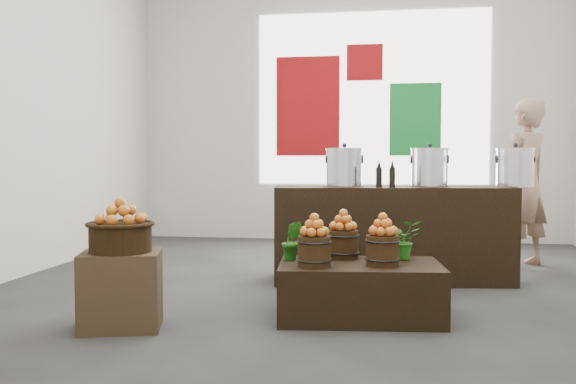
% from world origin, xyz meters
% --- Properties ---
extents(ground, '(7.00, 7.00, 0.00)m').
position_xyz_m(ground, '(0.00, 0.00, 0.00)').
color(ground, '#353633').
rests_on(ground, ground).
extents(back_wall, '(6.00, 0.04, 4.00)m').
position_xyz_m(back_wall, '(0.00, 3.50, 2.00)').
color(back_wall, beige).
rests_on(back_wall, ground).
extents(back_opening, '(3.20, 0.02, 2.40)m').
position_xyz_m(back_opening, '(0.30, 3.48, 2.00)').
color(back_opening, white).
rests_on(back_opening, back_wall).
extents(deco_red_left, '(0.90, 0.04, 1.40)m').
position_xyz_m(deco_red_left, '(-0.60, 3.47, 1.90)').
color(deco_red_left, maroon).
rests_on(deco_red_left, back_wall).
extents(deco_green_right, '(0.70, 0.04, 1.00)m').
position_xyz_m(deco_green_right, '(0.90, 3.47, 1.70)').
color(deco_green_right, '#137C2D').
rests_on(deco_green_right, back_wall).
extents(deco_red_upper, '(0.50, 0.04, 0.50)m').
position_xyz_m(deco_red_upper, '(0.20, 3.47, 2.50)').
color(deco_red_upper, maroon).
rests_on(deco_red_upper, back_wall).
extents(crate, '(0.62, 0.55, 0.53)m').
position_xyz_m(crate, '(-1.25, -1.51, 0.26)').
color(crate, '#4F3D24').
rests_on(crate, ground).
extents(wicker_basket, '(0.42, 0.42, 0.19)m').
position_xyz_m(wicker_basket, '(-1.25, -1.51, 0.62)').
color(wicker_basket, black).
rests_on(wicker_basket, crate).
extents(apples_in_basket, '(0.33, 0.33, 0.18)m').
position_xyz_m(apples_in_basket, '(-1.25, -1.51, 0.80)').
color(apples_in_basket, maroon).
rests_on(apples_in_basket, wicker_basket).
extents(display_table, '(1.23, 0.83, 0.40)m').
position_xyz_m(display_table, '(0.35, -0.98, 0.20)').
color(display_table, black).
rests_on(display_table, ground).
extents(apple_bucket_front_left, '(0.23, 0.23, 0.21)m').
position_xyz_m(apple_bucket_front_left, '(0.04, -1.17, 0.51)').
color(apple_bucket_front_left, '#31200D').
rests_on(apple_bucket_front_left, display_table).
extents(apples_in_bucket_front_left, '(0.17, 0.17, 0.16)m').
position_xyz_m(apples_in_bucket_front_left, '(0.04, -1.17, 0.69)').
color(apples_in_bucket_front_left, maroon).
rests_on(apples_in_bucket_front_left, apple_bucket_front_left).
extents(apple_bucket_front_right, '(0.23, 0.23, 0.21)m').
position_xyz_m(apple_bucket_front_right, '(0.51, -1.05, 0.51)').
color(apple_bucket_front_right, '#31200D').
rests_on(apple_bucket_front_right, display_table).
extents(apples_in_bucket_front_right, '(0.17, 0.17, 0.16)m').
position_xyz_m(apples_in_bucket_front_right, '(0.51, -1.05, 0.69)').
color(apples_in_bucket_front_right, maroon).
rests_on(apples_in_bucket_front_right, apple_bucket_front_right).
extents(apple_bucket_rear, '(0.23, 0.23, 0.21)m').
position_xyz_m(apple_bucket_rear, '(0.21, -0.78, 0.51)').
color(apple_bucket_rear, '#31200D').
rests_on(apple_bucket_rear, display_table).
extents(apples_in_bucket_rear, '(0.17, 0.17, 0.16)m').
position_xyz_m(apples_in_bucket_rear, '(0.21, -0.78, 0.69)').
color(apples_in_bucket_rear, maroon).
rests_on(apples_in_bucket_rear, apple_bucket_rear).
extents(herb_garnish_right, '(0.33, 0.31, 0.29)m').
position_xyz_m(herb_garnish_right, '(0.65, -0.74, 0.55)').
color(herb_garnish_right, '#1E6916').
rests_on(herb_garnish_right, display_table).
extents(herb_garnish_left, '(0.16, 0.13, 0.29)m').
position_xyz_m(herb_garnish_left, '(-0.16, -0.91, 0.55)').
color(herb_garnish_left, '#1E6916').
rests_on(herb_garnish_left, display_table).
extents(counter, '(2.27, 0.99, 0.90)m').
position_xyz_m(counter, '(0.58, 0.50, 0.45)').
color(counter, black).
rests_on(counter, ground).
extents(stock_pot_left, '(0.34, 0.34, 0.34)m').
position_xyz_m(stock_pot_left, '(0.13, 0.44, 1.07)').
color(stock_pot_left, silver).
rests_on(stock_pot_left, counter).
extents(stock_pot_center, '(0.34, 0.34, 0.34)m').
position_xyz_m(stock_pot_center, '(0.92, 0.55, 1.07)').
color(stock_pot_center, silver).
rests_on(stock_pot_center, counter).
extents(stock_pot_right, '(0.34, 0.34, 0.34)m').
position_xyz_m(stock_pot_right, '(1.71, 0.66, 1.07)').
color(stock_pot_right, silver).
rests_on(stock_pot_right, counter).
extents(oil_cruets, '(0.17, 0.08, 0.25)m').
position_xyz_m(oil_cruets, '(0.61, 0.28, 1.02)').
color(oil_cruets, black).
rests_on(oil_cruets, counter).
extents(shopper, '(0.78, 0.75, 1.80)m').
position_xyz_m(shopper, '(1.98, 1.57, 0.90)').
color(shopper, '#9D7960').
rests_on(shopper, ground).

